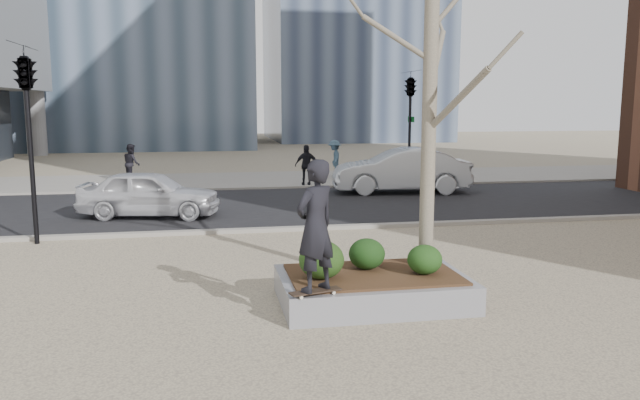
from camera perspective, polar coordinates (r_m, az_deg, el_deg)
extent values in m
plane|color=tan|center=(10.12, -0.73, -9.65)|extent=(120.00, 120.00, 0.00)
cube|color=black|center=(19.79, -5.65, -0.56)|extent=(60.00, 8.00, 0.02)
cube|color=gray|center=(26.70, -6.94, 1.83)|extent=(60.00, 6.00, 0.02)
cube|color=gray|center=(10.26, 4.84, -8.10)|extent=(3.00, 2.00, 0.45)
cube|color=#382314|center=(10.19, 4.85, -6.79)|extent=(2.70, 1.70, 0.04)
ellipsoid|color=black|center=(9.77, 0.13, -5.47)|extent=(0.71, 0.71, 0.61)
ellipsoid|color=black|center=(10.37, 4.30, -4.93)|extent=(0.60, 0.60, 0.51)
ellipsoid|color=#1A3A12|center=(10.18, 9.55, -5.39)|extent=(0.56, 0.56, 0.48)
imported|color=black|center=(8.88, -0.42, -2.38)|extent=(0.83, 0.78, 1.91)
imported|color=silver|center=(18.34, -15.32, 0.58)|extent=(4.16, 2.31, 1.34)
imported|color=#ADB0B5|center=(22.77, 7.40, 2.70)|extent=(5.06, 2.30, 1.61)
imported|color=black|center=(26.68, -16.85, 3.25)|extent=(0.83, 0.93, 1.58)
imported|color=#3A5469|center=(27.36, 1.34, 3.80)|extent=(0.78, 1.14, 1.63)
imported|color=black|center=(24.64, -1.22, 3.22)|extent=(0.95, 0.42, 1.59)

